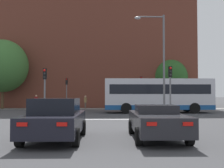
# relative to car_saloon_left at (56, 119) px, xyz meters

# --- Properties ---
(stop_line_strip) EXTENTS (7.25, 0.30, 0.01)m
(stop_line_strip) POSITION_rel_car_saloon_left_xyz_m (1.93, 9.04, -0.80)
(stop_line_strip) COLOR silver
(stop_line_strip) RESTS_ON ground_plane
(far_pavement) EXTENTS (68.06, 2.50, 0.01)m
(far_pavement) POSITION_rel_car_saloon_left_xyz_m (1.93, 24.34, -0.80)
(far_pavement) COLOR gray
(far_pavement) RESTS_ON ground_plane
(brick_civic_building) EXTENTS (32.47, 12.73, 26.91)m
(brick_civic_building) POSITION_rel_car_saloon_left_xyz_m (-1.57, 32.74, 9.31)
(brick_civic_building) COLOR brown
(brick_civic_building) RESTS_ON ground_plane
(car_saloon_left) EXTENTS (2.11, 4.58, 1.61)m
(car_saloon_left) POSITION_rel_car_saloon_left_xyz_m (0.00, 0.00, 0.00)
(car_saloon_left) COLOR black
(car_saloon_left) RESTS_ON ground_plane
(car_roadster_right) EXTENTS (2.01, 4.80, 1.33)m
(car_roadster_right) POSITION_rel_car_saloon_left_xyz_m (3.94, 0.25, -0.11)
(car_roadster_right) COLOR #232328
(car_roadster_right) RESTS_ON ground_plane
(bus_crossing_lead) EXTENTS (10.30, 2.73, 3.27)m
(bus_crossing_lead) POSITION_rel_car_saloon_left_xyz_m (7.07, 16.25, 0.95)
(bus_crossing_lead) COLOR silver
(bus_crossing_lead) RESTS_ON ground_plane
(traffic_light_far_left) EXTENTS (0.26, 0.31, 3.80)m
(traffic_light_far_left) POSITION_rel_car_saloon_left_xyz_m (-2.79, 23.81, 1.77)
(traffic_light_far_left) COLOR slate
(traffic_light_far_left) RESTS_ON ground_plane
(traffic_light_near_left) EXTENTS (0.26, 0.31, 3.69)m
(traffic_light_near_left) POSITION_rel_car_saloon_left_xyz_m (-2.54, 9.95, 1.70)
(traffic_light_near_left) COLOR slate
(traffic_light_near_left) RESTS_ON ground_plane
(traffic_light_near_right) EXTENTS (0.26, 0.31, 3.84)m
(traffic_light_near_right) POSITION_rel_car_saloon_left_xyz_m (6.71, 9.56, 1.80)
(traffic_light_near_right) COLOR slate
(traffic_light_near_right) RESTS_ON ground_plane
(traffic_light_far_right) EXTENTS (0.26, 0.31, 4.00)m
(traffic_light_far_right) POSITION_rel_car_saloon_left_xyz_m (6.38, 23.47, 1.89)
(traffic_light_far_right) COLOR slate
(traffic_light_far_right) RESTS_ON ground_plane
(street_lamp_junction) EXTENTS (2.45, 0.36, 8.18)m
(street_lamp_junction) POSITION_rel_car_saloon_left_xyz_m (6.26, 11.42, 4.15)
(street_lamp_junction) COLOR slate
(street_lamp_junction) RESTS_ON ground_plane
(pedestrian_waiting) EXTENTS (0.44, 0.30, 1.72)m
(pedestrian_waiting) POSITION_rel_car_saloon_left_xyz_m (9.72, 24.06, 0.21)
(pedestrian_waiting) COLOR black
(pedestrian_waiting) RESTS_ON ground_plane
(pedestrian_walking_east) EXTENTS (0.44, 0.43, 1.74)m
(pedestrian_walking_east) POSITION_rel_car_saloon_left_xyz_m (-6.73, 24.72, 0.21)
(pedestrian_walking_east) COLOR brown
(pedestrian_walking_east) RESTS_ON ground_plane
(pedestrian_walking_west) EXTENTS (0.32, 0.44, 1.66)m
(pedestrian_walking_west) POSITION_rel_car_saloon_left_xyz_m (-0.49, 24.07, 0.16)
(pedestrian_walking_west) COLOR brown
(pedestrian_walking_west) RESTS_ON ground_plane
(tree_by_building) EXTENTS (3.83, 3.83, 6.56)m
(tree_by_building) POSITION_rel_car_saloon_left_xyz_m (-10.48, 28.82, 3.72)
(tree_by_building) COLOR #4C3823
(tree_by_building) RESTS_ON ground_plane
(tree_kerbside) EXTENTS (4.62, 4.62, 6.57)m
(tree_kerbside) POSITION_rel_car_saloon_left_xyz_m (10.92, 27.17, 3.33)
(tree_kerbside) COLOR #4C3823
(tree_kerbside) RESTS_ON ground_plane
(tree_distant) EXTENTS (6.32, 6.32, 8.71)m
(tree_distant) POSITION_rel_car_saloon_left_xyz_m (-10.95, 24.76, 4.58)
(tree_distant) COLOR #4C3823
(tree_distant) RESTS_ON ground_plane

